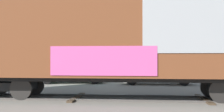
{
  "coord_description": "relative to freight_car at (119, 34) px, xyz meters",
  "views": [
    {
      "loc": [
        2.27,
        -11.28,
        1.73
      ],
      "look_at": [
        0.13,
        2.69,
        1.83
      ],
      "focal_mm": 43.09,
      "sensor_mm": 36.0,
      "label": 1
    }
  ],
  "objects": [
    {
      "name": "parked_car_green",
      "position": [
        -4.14,
        6.67,
        -1.98
      ],
      "size": [
        4.93,
        2.63,
        1.53
      ],
      "color": "#1E5933",
      "rests_on": "ground_plane"
    },
    {
      "name": "ground_plane",
      "position": [
        -0.83,
        0.0,
        -2.76
      ],
      "size": [
        260.0,
        260.0,
        0.0
      ],
      "primitive_type": "plane",
      "color": "slate"
    },
    {
      "name": "freight_car",
      "position": [
        0.0,
        0.0,
        0.0
      ],
      "size": [
        14.84,
        3.72,
        4.95
      ],
      "color": "brown",
      "rests_on": "ground_plane"
    },
    {
      "name": "parked_car_white",
      "position": [
        1.65,
        6.63,
        -1.92
      ],
      "size": [
        4.83,
        2.08,
        1.68
      ],
      "color": "silver",
      "rests_on": "ground_plane"
    },
    {
      "name": "track",
      "position": [
        1.92,
        0.11,
        -2.72
      ],
      "size": [
        59.99,
        4.92,
        0.08
      ],
      "color": "#4C4742",
      "rests_on": "ground_plane"
    },
    {
      "name": "hillside",
      "position": [
        -0.8,
        60.82,
        3.5
      ],
      "size": [
        119.08,
        34.86,
        17.4
      ],
      "color": "silver",
      "rests_on": "ground_plane"
    },
    {
      "name": "flagpole",
      "position": [
        0.93,
        8.98,
        2.62
      ],
      "size": [
        0.74,
        1.18,
        8.81
      ],
      "color": "silver",
      "rests_on": "ground_plane"
    }
  ]
}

